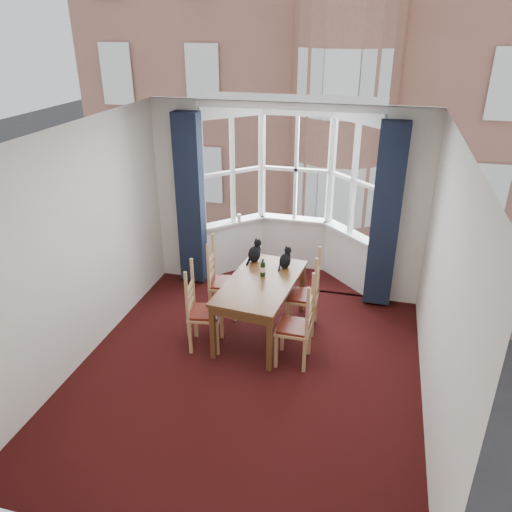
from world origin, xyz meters
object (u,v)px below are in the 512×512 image
(dining_table, at_px, (261,287))
(chair_left_far, at_px, (218,283))
(chair_left_near, at_px, (198,313))
(cat_left, at_px, (255,253))
(cat_right, at_px, (285,260))
(wine_bottle, at_px, (263,268))
(candle_tall, at_px, (239,218))
(chair_right_near, at_px, (301,329))
(chair_right_far, at_px, (309,297))

(dining_table, bearing_deg, chair_left_far, 154.35)
(chair_left_near, bearing_deg, chair_left_far, 90.43)
(dining_table, bearing_deg, cat_left, 112.28)
(dining_table, relative_size, chair_left_near, 1.76)
(dining_table, height_order, cat_right, cat_right)
(chair_left_near, xyz_separation_m, cat_left, (0.46, 1.03, 0.43))
(dining_table, distance_m, chair_left_near, 0.87)
(chair_left_near, bearing_deg, wine_bottle, 42.29)
(chair_left_far, distance_m, wine_bottle, 0.82)
(chair_left_far, relative_size, candle_tall, 7.27)
(chair_right_near, relative_size, cat_left, 2.82)
(wine_bottle, bearing_deg, chair_left_far, 164.34)
(chair_right_near, xyz_separation_m, wine_bottle, (-0.63, 0.64, 0.42))
(dining_table, relative_size, chair_left_far, 1.76)
(chair_left_near, height_order, chair_right_far, same)
(cat_right, bearing_deg, chair_left_near, -134.03)
(cat_left, bearing_deg, dining_table, -67.72)
(dining_table, distance_m, chair_right_near, 0.82)
(cat_left, bearing_deg, candle_tall, 115.90)
(dining_table, distance_m, cat_left, 0.64)
(chair_left_far, height_order, wine_bottle, wine_bottle)
(chair_right_near, bearing_deg, chair_right_far, 91.89)
(chair_left_far, bearing_deg, chair_right_far, -3.20)
(chair_left_far, relative_size, chair_right_near, 1.00)
(chair_right_near, relative_size, cat_right, 3.11)
(chair_right_far, distance_m, cat_right, 0.59)
(chair_left_near, bearing_deg, candle_tall, 92.37)
(chair_right_near, bearing_deg, cat_left, 128.67)
(chair_right_far, relative_size, cat_right, 3.11)
(chair_right_far, distance_m, wine_bottle, 0.74)
(dining_table, bearing_deg, candle_tall, 114.74)
(chair_right_near, xyz_separation_m, cat_left, (-0.84, 1.05, 0.43))
(chair_left_near, relative_size, cat_left, 2.82)
(chair_left_far, bearing_deg, chair_left_near, -89.57)
(cat_right, bearing_deg, dining_table, -115.09)
(chair_left_near, xyz_separation_m, chair_right_near, (1.31, -0.03, 0.00))
(wine_bottle, bearing_deg, candle_tall, 116.33)
(cat_left, xyz_separation_m, wine_bottle, (0.21, -0.41, -0.01))
(chair_left_far, height_order, candle_tall, candle_tall)
(cat_right, bearing_deg, chair_left_far, -171.75)
(chair_left_far, xyz_separation_m, wine_bottle, (0.68, -0.19, 0.42))
(cat_left, bearing_deg, chair_left_far, -154.92)
(dining_table, relative_size, cat_left, 4.95)
(cat_left, relative_size, wine_bottle, 1.26)
(dining_table, bearing_deg, chair_right_far, 23.95)
(wine_bottle, xyz_separation_m, candle_tall, (-0.77, 1.55, 0.04))
(chair_left_near, bearing_deg, chair_right_far, 29.87)
(chair_right_near, bearing_deg, dining_table, 140.97)
(chair_right_near, distance_m, cat_right, 1.13)
(cat_left, bearing_deg, chair_right_far, -19.62)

